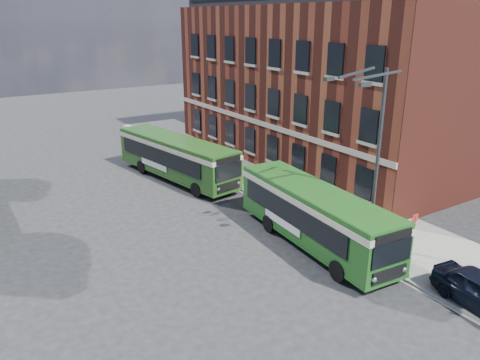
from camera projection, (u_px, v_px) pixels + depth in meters
ground at (263, 257)px, 22.94m from camera, size 120.00×120.00×0.00m
pavement at (279, 184)px, 32.84m from camera, size 6.00×48.00×0.15m
kerb_line at (243, 193)px, 31.32m from camera, size 0.12×48.00×0.01m
brick_office at (322, 73)px, 37.30m from camera, size 12.10×26.00×14.20m
street_lamp at (373, 159)px, 22.22m from camera, size 2.96×2.38×9.00m
bus_stop_sign at (413, 234)px, 21.93m from camera, size 0.35×0.08×2.52m
bus_front at (315, 212)px, 23.63m from camera, size 3.26×10.70×3.02m
bus_rear at (176, 155)px, 33.47m from camera, size 4.54×11.68×3.02m
pedestrian_a at (403, 252)px, 21.34m from camera, size 0.75×0.64×1.74m
pedestrian_b at (348, 221)px, 24.74m from camera, size 0.93×0.86×1.54m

